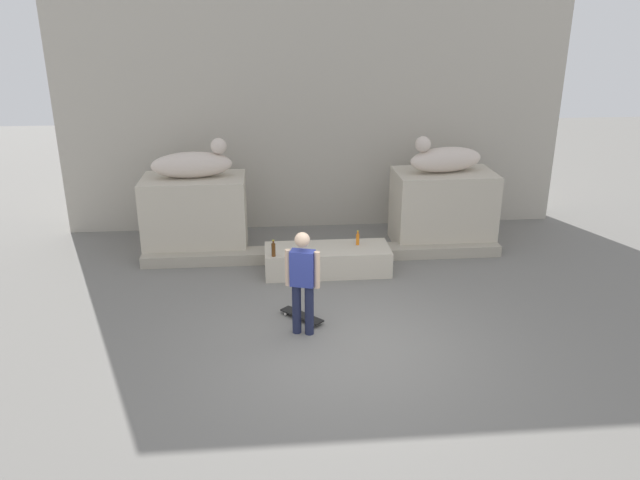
{
  "coord_description": "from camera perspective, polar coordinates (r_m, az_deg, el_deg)",
  "views": [
    {
      "loc": [
        -1.11,
        -8.06,
        4.73
      ],
      "look_at": [
        -0.25,
        1.63,
        1.1
      ],
      "focal_mm": 34.55,
      "sensor_mm": 36.0,
      "label": 1
    }
  ],
  "objects": [
    {
      "name": "ground_plane",
      "position": [
        9.41,
        2.41,
        -9.74
      ],
      "size": [
        40.0,
        40.0,
        0.0
      ],
      "primitive_type": "plane",
      "color": "slate"
    },
    {
      "name": "skater",
      "position": [
        9.33,
        -1.62,
        -3.63
      ],
      "size": [
        0.52,
        0.3,
        1.67
      ],
      "rotation": [
        0.0,
        0.0,
        2.84
      ],
      "color": "#1E233F",
      "rests_on": "ground_plane"
    },
    {
      "name": "bottle_brown",
      "position": [
        11.3,
        -4.33,
        -0.88
      ],
      "size": [
        0.07,
        0.07,
        0.32
      ],
      "color": "#593314",
      "rests_on": "ledge_block"
    },
    {
      "name": "facade_wall",
      "position": [
        14.11,
        -0.53,
        11.97
      ],
      "size": [
        11.19,
        0.6,
        5.3
      ],
      "primitive_type": "cube",
      "color": "#B6AFA0",
      "rests_on": "ground_plane"
    },
    {
      "name": "bottle_orange",
      "position": [
        11.85,
        3.51,
        0.09
      ],
      "size": [
        0.06,
        0.06,
        0.29
      ],
      "color": "orange",
      "rests_on": "ledge_block"
    },
    {
      "name": "pedestal_right",
      "position": [
        13.35,
        11.27,
        2.9
      ],
      "size": [
        2.06,
        1.28,
        1.59
      ],
      "primitive_type": "cube",
      "color": "beige",
      "rests_on": "ground_plane"
    },
    {
      "name": "ledge_block",
      "position": [
        11.81,
        0.68,
        -1.84
      ],
      "size": [
        2.38,
        0.9,
        0.49
      ],
      "primitive_type": "cube",
      "color": "beige",
      "rests_on": "ground_plane"
    },
    {
      "name": "statue_reclining_left",
      "position": [
        12.62,
        -11.63,
        6.95
      ],
      "size": [
        1.65,
        0.71,
        0.78
      ],
      "rotation": [
        0.0,
        0.0,
        0.1
      ],
      "color": "beige",
      "rests_on": "pedestal_left"
    },
    {
      "name": "skateboard",
      "position": [
        10.11,
        -1.7,
        -7.01
      ],
      "size": [
        0.7,
        0.72,
        0.08
      ],
      "rotation": [
        0.0,
        0.0,
        2.33
      ],
      "color": "black",
      "rests_on": "ground_plane"
    },
    {
      "name": "pedestal_left",
      "position": [
        12.91,
        -11.45,
        2.29
      ],
      "size": [
        2.06,
        1.28,
        1.59
      ],
      "primitive_type": "cube",
      "color": "beige",
      "rests_on": "ground_plane"
    },
    {
      "name": "statue_reclining_right",
      "position": [
        13.05,
        11.46,
        7.4
      ],
      "size": [
        1.68,
        0.9,
        0.78
      ],
      "rotation": [
        0.0,
        0.0,
        3.37
      ],
      "color": "beige",
      "rests_on": "pedestal_right"
    },
    {
      "name": "stair_step",
      "position": [
        12.48,
        0.37,
        -1.25
      ],
      "size": [
        7.25,
        0.5,
        0.22
      ],
      "primitive_type": "cube",
      "color": "#A9A08F",
      "rests_on": "ground_plane"
    }
  ]
}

